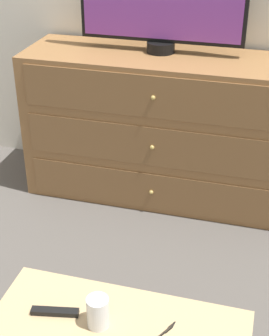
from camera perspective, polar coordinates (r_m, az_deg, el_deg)
name	(u,v)px	position (r m, az deg, el deg)	size (l,w,h in m)	color
ground_plane	(153,167)	(3.32, 2.06, 0.11)	(12.00, 12.00, 0.00)	#56514C
dresser	(162,128)	(2.87, 3.10, 4.43)	(1.50, 0.49, 0.82)	olive
drink_cup	(98,314)	(1.68, -4.06, -15.80)	(0.07, 0.07, 0.11)	beige
remote_control	(55,312)	(1.75, -8.81, -15.46)	(0.16, 0.06, 0.02)	black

